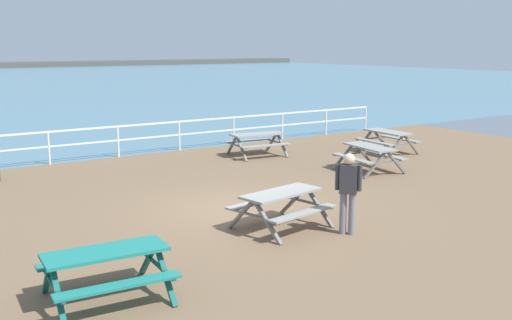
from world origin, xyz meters
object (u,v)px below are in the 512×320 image
(picnic_table_near_left, at_px, (257,139))
(picnic_table_near_right, at_px, (281,201))
(visitor, at_px, (348,188))
(picnic_table_mid_centre, at_px, (106,263))
(picnic_table_far_left, at_px, (388,136))
(picnic_table_far_right, at_px, (369,152))

(picnic_table_near_left, relative_size, picnic_table_near_right, 0.96)
(visitor, bearing_deg, picnic_table_near_left, -153.06)
(picnic_table_near_left, height_order, picnic_table_mid_centre, same)
(picnic_table_mid_centre, distance_m, picnic_table_far_left, 14.06)
(picnic_table_near_right, distance_m, picnic_table_far_left, 9.66)
(picnic_table_mid_centre, xyz_separation_m, picnic_table_far_left, (12.52, 6.41, 0.00))
(picnic_table_far_left, xyz_separation_m, picnic_table_far_right, (-2.74, -1.90, 0.00))
(picnic_table_near_right, relative_size, picnic_table_far_right, 1.03)
(picnic_table_near_left, bearing_deg, picnic_table_far_right, -64.03)
(picnic_table_near_left, xyz_separation_m, visitor, (-3.25, -8.13, 0.36))
(picnic_table_far_right, xyz_separation_m, visitor, (-4.66, -4.15, 0.36))
(picnic_table_near_right, bearing_deg, picnic_table_far_right, 19.10)
(picnic_table_mid_centre, distance_m, visitor, 5.15)
(picnic_table_far_left, distance_m, picnic_table_far_right, 3.33)
(picnic_table_near_left, bearing_deg, visitor, -105.33)
(picnic_table_near_left, bearing_deg, picnic_table_far_left, -20.12)
(picnic_table_far_left, bearing_deg, picnic_table_mid_centre, 119.92)
(picnic_table_far_right, relative_size, visitor, 1.19)
(picnic_table_mid_centre, relative_size, visitor, 1.15)
(picnic_table_far_right, distance_m, visitor, 6.25)
(picnic_table_mid_centre, bearing_deg, picnic_table_near_left, 49.48)
(picnic_table_near_right, bearing_deg, picnic_table_mid_centre, -171.62)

